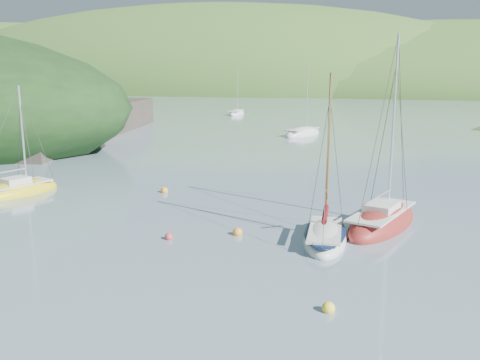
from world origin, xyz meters
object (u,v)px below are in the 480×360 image
(sailboat_yellow, at_px, (18,191))
(distant_sloop_a, at_px, (303,134))
(daysailer_white, at_px, (325,237))
(sloop_red, at_px, (382,222))
(distant_sloop_c, at_px, (237,114))

(sailboat_yellow, xyz_separation_m, distant_sloop_a, (12.34, 34.26, -0.01))
(daysailer_white, relative_size, sailboat_yellow, 1.11)
(sloop_red, relative_size, distant_sloop_c, 1.27)
(distant_sloop_a, bearing_deg, daysailer_white, -56.70)
(sailboat_yellow, xyz_separation_m, distant_sloop_c, (-2.94, 57.48, -0.02))
(sailboat_yellow, bearing_deg, distant_sloop_a, 88.52)
(sloop_red, relative_size, sailboat_yellow, 1.39)
(daysailer_white, distance_m, sloop_red, 4.03)
(daysailer_white, relative_size, distant_sloop_c, 1.01)
(sloop_red, distance_m, distant_sloop_a, 36.27)
(daysailer_white, bearing_deg, distant_sloop_a, 96.32)
(daysailer_white, xyz_separation_m, distant_sloop_a, (-7.84, 37.93, -0.03))
(distant_sloop_a, xyz_separation_m, distant_sloop_c, (-15.28, 23.22, -0.01))
(sloop_red, height_order, distant_sloop_a, sloop_red)
(daysailer_white, height_order, sloop_red, sloop_red)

